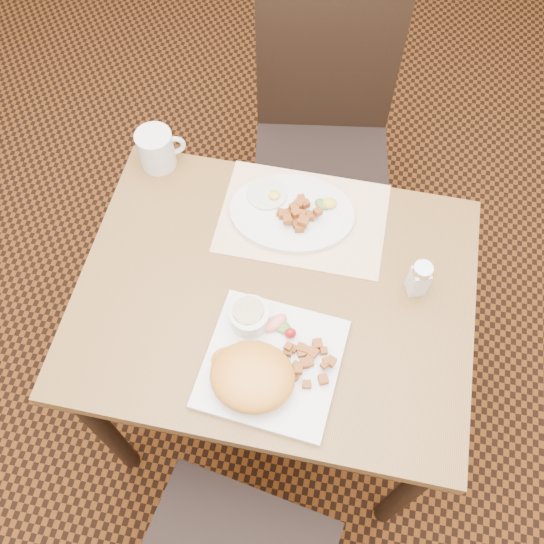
% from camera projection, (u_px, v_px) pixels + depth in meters
% --- Properties ---
extents(ground, '(8.00, 8.00, 0.00)m').
position_uv_depth(ground, '(274.00, 395.00, 2.03)').
color(ground, black).
rests_on(ground, ground).
extents(table, '(0.90, 0.70, 0.75)m').
position_uv_depth(table, '(274.00, 313.00, 1.47)').
color(table, brown).
rests_on(table, ground).
extents(chair_far, '(0.48, 0.49, 0.97)m').
position_uv_depth(chair_far, '(323.00, 134.00, 1.89)').
color(chair_far, black).
rests_on(chair_far, ground).
extents(placemat, '(0.40, 0.28, 0.00)m').
position_uv_depth(placemat, '(303.00, 218.00, 1.48)').
color(placemat, white).
rests_on(placemat, table).
extents(plate_square, '(0.30, 0.30, 0.02)m').
position_uv_depth(plate_square, '(272.00, 364.00, 1.28)').
color(plate_square, silver).
rests_on(plate_square, table).
extents(plate_oval, '(0.32, 0.25, 0.02)m').
position_uv_depth(plate_oval, '(292.00, 213.00, 1.47)').
color(plate_oval, silver).
rests_on(plate_oval, placemat).
extents(hollandaise_mound, '(0.18, 0.16, 0.06)m').
position_uv_depth(hollandaise_mound, '(252.00, 376.00, 1.23)').
color(hollandaise_mound, orange).
rests_on(hollandaise_mound, plate_square).
extents(ramekin, '(0.09, 0.09, 0.05)m').
position_uv_depth(ramekin, '(249.00, 316.00, 1.30)').
color(ramekin, silver).
rests_on(ramekin, plate_square).
extents(garnish_sq, '(0.08, 0.07, 0.03)m').
position_uv_depth(garnish_sq, '(280.00, 326.00, 1.31)').
color(garnish_sq, '#387223').
rests_on(garnish_sq, plate_square).
extents(fried_egg, '(0.10, 0.10, 0.02)m').
position_uv_depth(fried_egg, '(268.00, 194.00, 1.48)').
color(fried_egg, white).
rests_on(fried_egg, plate_oval).
extents(garnish_ov, '(0.06, 0.04, 0.02)m').
position_uv_depth(garnish_ov, '(327.00, 203.00, 1.46)').
color(garnish_ov, '#387223').
rests_on(garnish_ov, plate_oval).
extents(salt_shaker, '(0.05, 0.05, 0.10)m').
position_uv_depth(salt_shaker, '(419.00, 278.00, 1.34)').
color(salt_shaker, white).
rests_on(salt_shaker, table).
extents(coffee_mug, '(0.12, 0.09, 0.10)m').
position_uv_depth(coffee_mug, '(157.00, 149.00, 1.52)').
color(coffee_mug, silver).
rests_on(coffee_mug, table).
extents(home_fries_sq, '(0.11, 0.11, 0.03)m').
position_uv_depth(home_fries_sq, '(307.00, 360.00, 1.27)').
color(home_fries_sq, '#A1511A').
rests_on(home_fries_sq, plate_square).
extents(home_fries_ov, '(0.11, 0.11, 0.04)m').
position_uv_depth(home_fries_ov, '(297.00, 215.00, 1.44)').
color(home_fries_ov, '#A1511A').
rests_on(home_fries_ov, plate_oval).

